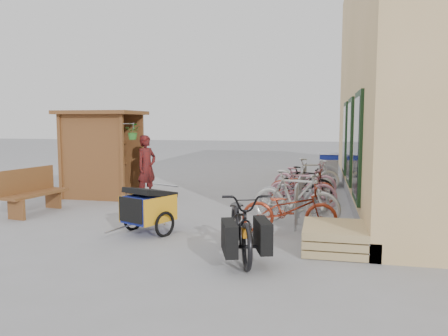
% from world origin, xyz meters
% --- Properties ---
extents(ground, '(80.00, 80.00, 0.00)m').
position_xyz_m(ground, '(0.00, 0.00, 0.00)').
color(ground, gray).
extents(kiosk, '(2.49, 1.65, 2.40)m').
position_xyz_m(kiosk, '(-3.28, 2.47, 1.55)').
color(kiosk, brown).
rests_on(kiosk, ground).
extents(bike_rack, '(0.05, 5.35, 0.86)m').
position_xyz_m(bike_rack, '(2.30, 2.40, 0.52)').
color(bike_rack, '#A5A8AD').
rests_on(bike_rack, ground).
extents(pallet_stack, '(1.00, 1.20, 0.40)m').
position_xyz_m(pallet_stack, '(3.00, -1.40, 0.21)').
color(pallet_stack, tan).
rests_on(pallet_stack, ground).
extents(bench, '(0.73, 1.70, 1.04)m').
position_xyz_m(bench, '(-3.68, 0.07, 0.53)').
color(bench, brown).
rests_on(bench, ground).
extents(shopping_carts, '(0.61, 1.69, 1.10)m').
position_xyz_m(shopping_carts, '(3.00, 6.30, 0.64)').
color(shopping_carts, silver).
rests_on(shopping_carts, ground).
extents(child_trailer, '(1.03, 1.55, 0.91)m').
position_xyz_m(child_trailer, '(-0.40, -1.02, 0.51)').
color(child_trailer, navy).
rests_on(child_trailer, ground).
extents(cargo_bike, '(1.31, 2.15, 1.06)m').
position_xyz_m(cargo_bike, '(1.59, -2.09, 0.53)').
color(cargo_bike, black).
rests_on(cargo_bike, ground).
extents(person_kiosk, '(0.64, 0.75, 1.74)m').
position_xyz_m(person_kiosk, '(-1.87, 2.45, 0.87)').
color(person_kiosk, maroon).
rests_on(person_kiosk, ground).
extents(bike_0, '(1.82, 0.76, 0.93)m').
position_xyz_m(bike_0, '(2.20, -0.48, 0.47)').
color(bike_0, maroon).
rests_on(bike_0, ground).
extents(bike_1, '(1.92, 0.94, 1.11)m').
position_xyz_m(bike_1, '(2.27, 0.32, 0.56)').
color(bike_1, silver).
rests_on(bike_1, ground).
extents(bike_2, '(1.75, 0.86, 0.88)m').
position_xyz_m(bike_2, '(2.14, 1.57, 0.44)').
color(bike_2, '#9A9A9E').
rests_on(bike_2, ground).
extents(bike_3, '(1.74, 0.78, 1.01)m').
position_xyz_m(bike_3, '(2.33, 1.90, 0.51)').
color(bike_3, '#C27D8F').
rests_on(bike_3, ground).
extents(bike_4, '(1.77, 0.82, 0.90)m').
position_xyz_m(bike_4, '(2.29, 2.71, 0.45)').
color(bike_4, maroon).
rests_on(bike_4, ground).
extents(bike_5, '(1.53, 0.58, 0.90)m').
position_xyz_m(bike_5, '(2.35, 3.32, 0.45)').
color(bike_5, black).
rests_on(bike_5, ground).
extents(bike_6, '(1.96, 1.15, 0.97)m').
position_xyz_m(bike_6, '(2.31, 3.91, 0.49)').
color(bike_6, '#C27D8F').
rests_on(bike_6, ground).
extents(bike_7, '(1.79, 1.04, 1.04)m').
position_xyz_m(bike_7, '(2.48, 4.37, 0.52)').
color(bike_7, silver).
rests_on(bike_7, ground).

